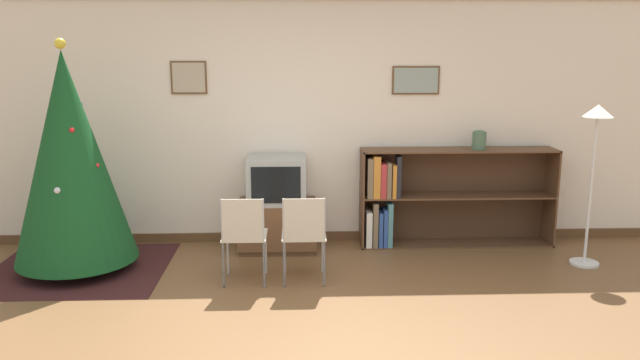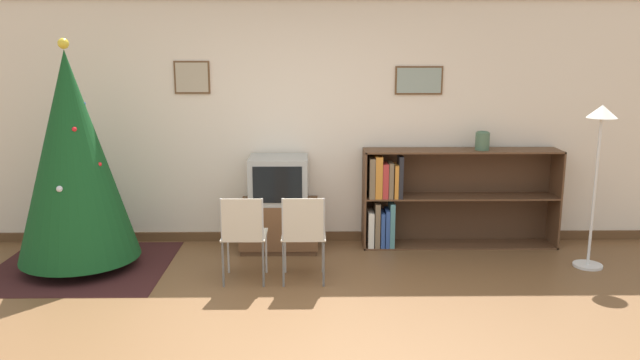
# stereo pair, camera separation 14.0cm
# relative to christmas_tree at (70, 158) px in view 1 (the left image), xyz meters

# --- Properties ---
(ground_plane) EXTENTS (24.00, 24.00, 0.00)m
(ground_plane) POSITION_rel_christmas_tree_xyz_m (2.15, -1.63, -1.10)
(ground_plane) COLOR brown
(wall_back) EXTENTS (8.47, 0.11, 2.70)m
(wall_back) POSITION_rel_christmas_tree_xyz_m (2.15, 0.88, 0.25)
(wall_back) COLOR silver
(wall_back) RESTS_ON ground_plane
(area_rug) EXTENTS (1.68, 1.55, 0.01)m
(area_rug) POSITION_rel_christmas_tree_xyz_m (-0.00, 0.00, -1.09)
(area_rug) COLOR #381919
(area_rug) RESTS_ON ground_plane
(christmas_tree) EXTENTS (1.13, 1.13, 2.19)m
(christmas_tree) POSITION_rel_christmas_tree_xyz_m (0.00, 0.00, 0.00)
(christmas_tree) COLOR maroon
(christmas_tree) RESTS_ON area_rug
(tv_console) EXTENTS (0.81, 0.53, 0.52)m
(tv_console) POSITION_rel_christmas_tree_xyz_m (1.91, 0.55, -0.84)
(tv_console) COLOR #4C311E
(tv_console) RESTS_ON ground_plane
(television) EXTENTS (0.61, 0.51, 0.48)m
(television) POSITION_rel_christmas_tree_xyz_m (1.91, 0.55, -0.34)
(television) COLOR #9E9E99
(television) RESTS_ON tv_console
(folding_chair_left) EXTENTS (0.40, 0.40, 0.82)m
(folding_chair_left) POSITION_rel_christmas_tree_xyz_m (1.64, -0.44, -0.62)
(folding_chair_left) COLOR #BCB29E
(folding_chair_left) RESTS_ON ground_plane
(folding_chair_right) EXTENTS (0.40, 0.40, 0.82)m
(folding_chair_right) POSITION_rel_christmas_tree_xyz_m (2.18, -0.44, -0.62)
(folding_chair_right) COLOR #BCB29E
(folding_chair_right) RESTS_ON ground_plane
(bookshelf) EXTENTS (2.08, 0.36, 1.05)m
(bookshelf) POSITION_rel_christmas_tree_xyz_m (3.49, 0.66, -0.58)
(bookshelf) COLOR brown
(bookshelf) RESTS_ON ground_plane
(vase) EXTENTS (0.15, 0.15, 0.20)m
(vase) POSITION_rel_christmas_tree_xyz_m (4.05, 0.63, 0.06)
(vase) COLOR #47664C
(vase) RESTS_ON bookshelf
(standing_lamp) EXTENTS (0.28, 0.28, 1.59)m
(standing_lamp) POSITION_rel_christmas_tree_xyz_m (4.97, -0.05, 0.12)
(standing_lamp) COLOR silver
(standing_lamp) RESTS_ON ground_plane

